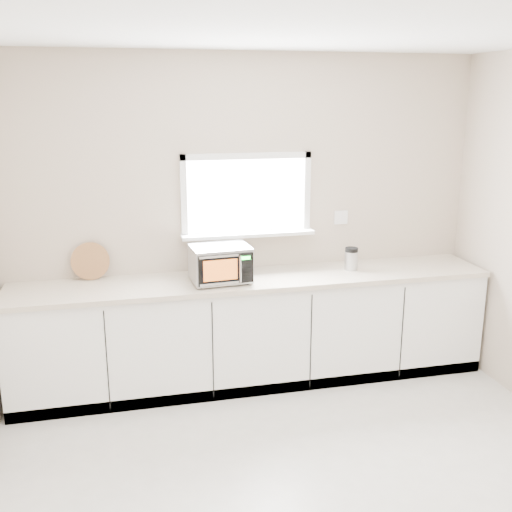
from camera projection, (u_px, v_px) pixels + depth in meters
name	position (u px, v px, depth m)	size (l,w,h in m)	color
ground	(319.00, 508.00, 3.53)	(4.00, 4.00, 0.00)	beige
back_wall	(246.00, 217.00, 5.05)	(4.00, 0.17, 2.70)	#BFAA98
cabinets	(254.00, 332.00, 5.01)	(3.92, 0.60, 0.88)	white
countertop	(254.00, 280.00, 4.89)	(3.92, 0.64, 0.04)	beige
microwave	(220.00, 263.00, 4.73)	(0.48, 0.39, 0.29)	black
knife_block	(215.00, 269.00, 4.69)	(0.15, 0.21, 0.28)	#4D341B
cutting_board	(90.00, 261.00, 4.79)	(0.30, 0.30, 0.02)	#AC6942
coffee_grinder	(351.00, 259.00, 5.07)	(0.14, 0.14, 0.20)	#ADB0B5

